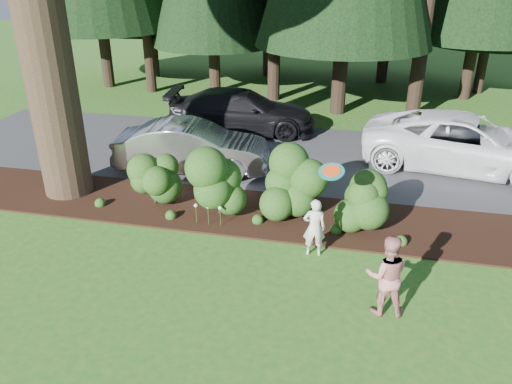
{
  "coord_description": "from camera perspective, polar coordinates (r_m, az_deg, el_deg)",
  "views": [
    {
      "loc": [
        3.1,
        -7.61,
        5.84
      ],
      "look_at": [
        0.99,
        1.83,
        1.3
      ],
      "focal_mm": 35.0,
      "sensor_mm": 36.0,
      "label": 1
    }
  ],
  "objects": [
    {
      "name": "adult",
      "position": [
        9.19,
        14.67,
        -9.22
      ],
      "size": [
        0.82,
        0.68,
        1.56
      ],
      "primitive_type": "imported",
      "rotation": [
        0.0,
        0.0,
        3.26
      ],
      "color": "red",
      "rests_on": "ground"
    },
    {
      "name": "car_silver_wagon",
      "position": [
        14.9,
        -7.28,
        5.08
      ],
      "size": [
        4.69,
        2.14,
        1.49
      ],
      "primitive_type": "imported",
      "rotation": [
        0.0,
        0.0,
        1.7
      ],
      "color": "#B5B5BA",
      "rests_on": "driveway"
    },
    {
      "name": "child",
      "position": [
        10.69,
        6.68,
        -4.04
      ],
      "size": [
        0.52,
        0.38,
        1.32
      ],
      "primitive_type": "imported",
      "rotation": [
        0.0,
        0.0,
        3.28
      ],
      "color": "silver",
      "rests_on": "ground"
    },
    {
      "name": "frisbee",
      "position": [
        9.97,
        8.62,
        2.35
      ],
      "size": [
        0.53,
        0.5,
        0.22
      ],
      "color": "#167B6F",
      "rests_on": "ground"
    },
    {
      "name": "shrub_row",
      "position": [
        12.1,
        0.31,
        0.57
      ],
      "size": [
        6.53,
        1.6,
        1.61
      ],
      "color": "#1F4816",
      "rests_on": "ground"
    },
    {
      "name": "lily_cluster",
      "position": [
        11.85,
        -5.52,
        -1.79
      ],
      "size": [
        0.69,
        0.09,
        0.57
      ],
      "color": "#1F4816",
      "rests_on": "ground"
    },
    {
      "name": "driveway",
      "position": [
        16.49,
        0.91,
        4.47
      ],
      "size": [
        22.0,
        6.0,
        0.03
      ],
      "primitive_type": "cube",
      "color": "#38383A",
      "rests_on": "ground"
    },
    {
      "name": "car_white_suv",
      "position": [
        16.18,
        22.75,
        5.22
      ],
      "size": [
        6.27,
        3.6,
        1.65
      ],
      "primitive_type": "imported",
      "rotation": [
        0.0,
        0.0,
        1.42
      ],
      "color": "white",
      "rests_on": "driveway"
    },
    {
      "name": "car_dark_suv",
      "position": [
        18.33,
        -1.66,
        9.2
      ],
      "size": [
        5.52,
        2.75,
        1.54
      ],
      "primitive_type": "imported",
      "rotation": [
        0.0,
        0.0,
        1.69
      ],
      "color": "black",
      "rests_on": "driveway"
    },
    {
      "name": "ground",
      "position": [
        10.08,
        -7.93,
        -10.53
      ],
      "size": [
        80.0,
        80.0,
        0.0
      ],
      "primitive_type": "plane",
      "color": "#27651D",
      "rests_on": "ground"
    },
    {
      "name": "mulch_bed",
      "position": [
        12.7,
        -2.99,
        -2.12
      ],
      "size": [
        16.0,
        2.5,
        0.05
      ],
      "primitive_type": "cube",
      "color": "black",
      "rests_on": "ground"
    }
  ]
}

